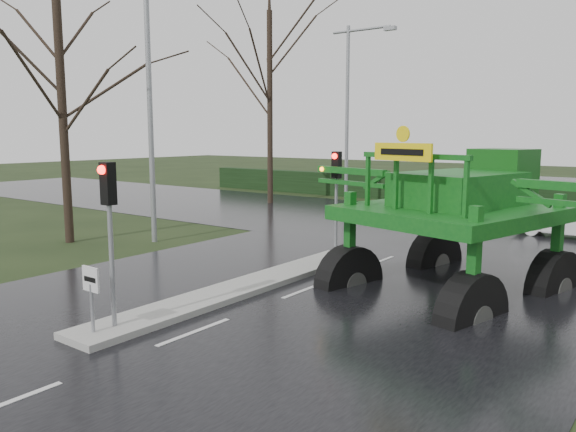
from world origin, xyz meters
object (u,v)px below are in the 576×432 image
Objects in this scene: traffic_signal_near at (109,209)px; crop_sprayer at (357,192)px; street_light_left_near at (154,81)px; white_sedan at (566,237)px; keep_left_sign at (91,289)px; traffic_signal_mid at (336,181)px; street_light_left_far at (352,99)px.

traffic_signal_near is 6.77m from crop_sprayer.
street_light_left_near is at bearing 134.53° from traffic_signal_near.
crop_sprayer is 2.33× the size of white_sedan.
keep_left_sign is 11.32m from street_light_left_near.
traffic_signal_mid is 0.38× the size of crop_sprayer.
white_sedan is at bearing 74.00° from keep_left_sign.
crop_sprayer is at bearing 162.07° from white_sedan.
traffic_signal_near is 8.50m from traffic_signal_mid.
crop_sprayer is 11.76m from white_sedan.
crop_sprayer reaches higher than keep_left_sign.
white_sedan is (12.06, 10.50, -5.99)m from street_light_left_near.
keep_left_sign is 9.12m from traffic_signal_mid.
crop_sprayer is (8.82, -0.52, -3.47)m from street_light_left_near.
street_light_left_far is (0.00, 14.00, 0.00)m from street_light_left_near.
street_light_left_near is (-6.89, 7.50, 4.93)m from keep_left_sign.
traffic_signal_near is 10.40m from street_light_left_near.
crop_sprayer is (1.93, 6.49, -0.07)m from traffic_signal_near.
traffic_signal_near is 0.35× the size of street_light_left_far.
street_light_left_near is at bearing 132.59° from keep_left_sign.
traffic_signal_mid is 0.35× the size of street_light_left_near.
keep_left_sign is 18.75m from white_sedan.
street_light_left_far reaches higher than traffic_signal_near.
traffic_signal_mid is 7.83m from street_light_left_near.
street_light_left_far is 2.51× the size of white_sedan.
keep_left_sign is 7.39m from crop_sprayer.
street_light_left_far is 17.34m from crop_sprayer.
street_light_left_near reaches higher than white_sedan.
white_sedan is at bearing 87.59° from crop_sprayer.
traffic_signal_mid is 14.68m from street_light_left_far.
street_light_left_near is 2.51× the size of white_sedan.
street_light_left_far is 13.91m from white_sedan.
traffic_signal_mid is at bearing 90.00° from keep_left_sign.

